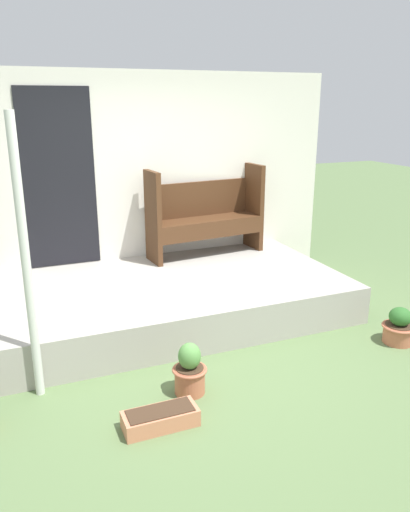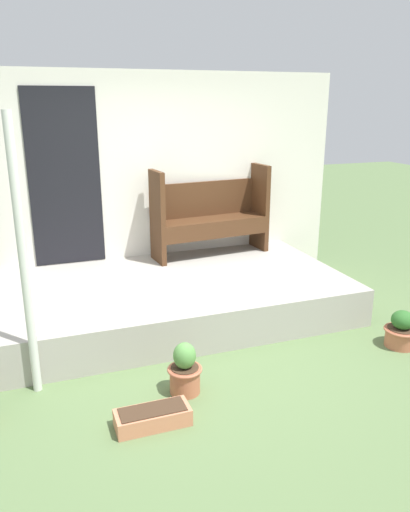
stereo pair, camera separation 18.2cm
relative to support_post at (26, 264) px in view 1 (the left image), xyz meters
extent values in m
plane|color=#5B7547|center=(1.40, 0.07, -1.10)|extent=(24.00, 24.00, 0.00)
cube|color=#A8A399|center=(1.51, 1.07, -0.90)|extent=(3.65, 2.00, 0.40)
cube|color=white|center=(1.51, 2.10, 0.20)|extent=(4.85, 0.06, 2.60)
cube|color=black|center=(0.50, 2.06, 0.31)|extent=(0.80, 0.02, 2.00)
cylinder|color=silver|center=(0.00, 0.00, 0.00)|extent=(0.07, 0.07, 2.20)
cube|color=#4C2D19|center=(1.50, 1.75, -0.15)|extent=(0.10, 0.40, 1.09)
cube|color=#4C2D19|center=(2.89, 1.88, -0.15)|extent=(0.10, 0.40, 1.09)
cube|color=#4C2D19|center=(2.19, 1.81, -0.26)|extent=(1.37, 0.52, 0.04)
cube|color=#4C2D19|center=(2.21, 1.63, -0.36)|extent=(1.33, 0.15, 0.17)
cube|color=#4C2D19|center=(2.17, 1.99, -0.02)|extent=(1.34, 0.16, 0.43)
cylinder|color=#B76647|center=(1.12, -0.45, -0.99)|extent=(0.24, 0.24, 0.22)
torus|color=#B76647|center=(1.12, -0.45, -0.89)|extent=(0.28, 0.28, 0.02)
cylinder|color=#422D1E|center=(1.12, -0.45, -0.88)|extent=(0.22, 0.22, 0.01)
ellipsoid|color=#599347|center=(1.12, -0.45, -0.77)|extent=(0.18, 0.18, 0.22)
cylinder|color=#B76647|center=(3.31, -0.40, -1.01)|extent=(0.29, 0.29, 0.18)
torus|color=#B76647|center=(3.31, -0.40, -0.93)|extent=(0.33, 0.33, 0.02)
cylinder|color=#422D1E|center=(3.31, -0.40, -0.91)|extent=(0.26, 0.26, 0.01)
ellipsoid|color=#2D6628|center=(3.31, -0.40, -0.83)|extent=(0.21, 0.21, 0.18)
cube|color=tan|center=(0.77, -0.78, -1.04)|extent=(0.54, 0.22, 0.13)
cube|color=#422D1E|center=(0.77, -0.78, -0.97)|extent=(0.48, 0.19, 0.01)
camera|label=1|loc=(-0.10, -3.75, 1.16)|focal=35.00mm
camera|label=2|loc=(0.07, -3.82, 1.16)|focal=35.00mm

